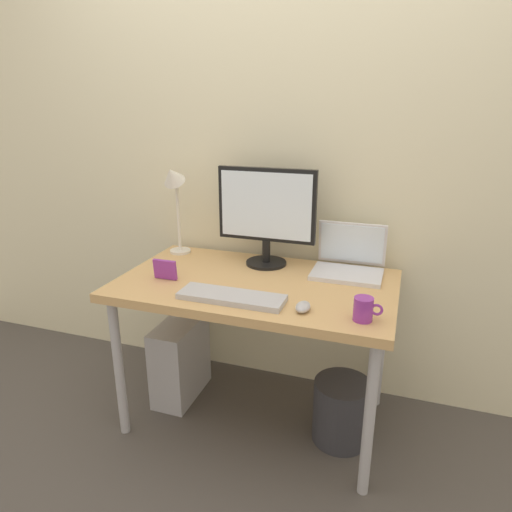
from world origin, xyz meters
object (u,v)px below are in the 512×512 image
mouse (303,307)px  computer_tower (180,359)px  laptop (349,261)px  wastebasket (341,411)px  keyboard (232,297)px  photo_frame (165,269)px  monitor (266,212)px  desk_lamp (174,190)px  desk (256,295)px  coffee_mug (364,309)px

mouse → computer_tower: mouse is taller
laptop → wastebasket: size_ratio=1.07×
computer_tower → keyboard: bearing=-33.6°
keyboard → photo_frame: (-0.37, 0.11, 0.04)m
monitor → computer_tower: bearing=-156.4°
desk_lamp → wastebasket: bearing=-15.0°
monitor → computer_tower: size_ratio=1.15×
desk → desk_lamp: bearing=156.0°
coffee_mug → desk: bearing=154.5°
desk → photo_frame: photo_frame is taller
desk_lamp → desk: bearing=-24.0°
desk → computer_tower: 0.63m
laptop → photo_frame: laptop is taller
wastebasket → coffee_mug: bearing=-70.4°
laptop → desk_lamp: 0.94m
desk → monitor: size_ratio=2.57×
monitor → computer_tower: monitor is taller
desk → desk_lamp: 0.70m
desk → keyboard: (-0.03, -0.22, 0.08)m
desk → coffee_mug: coffee_mug is taller
desk_lamp → mouse: (0.79, -0.46, -0.33)m
desk_lamp → computer_tower: (0.08, -0.18, -0.86)m
laptop → wastebasket: bearing=-80.7°
laptop → photo_frame: 0.85m
desk_lamp → wastebasket: size_ratio=1.61×
laptop → desk_lamp: size_ratio=0.66×
photo_frame → wastebasket: 1.04m
monitor → photo_frame: bearing=-137.4°
coffee_mug → wastebasket: 0.67m
keyboard → computer_tower: keyboard is taller
monitor → laptop: 0.45m
laptop → photo_frame: bearing=-155.3°
desk → computer_tower: size_ratio=2.94×
monitor → laptop: size_ratio=1.50×
desk → mouse: bearing=-40.6°
monitor → keyboard: bearing=-90.5°
monitor → laptop: bearing=2.1°
photo_frame → coffee_mug: bearing=-8.1°
coffee_mug → monitor: bearing=138.3°
wastebasket → desk_lamp: bearing=165.0°
photo_frame → computer_tower: photo_frame is taller
monitor → computer_tower: (-0.41, -0.18, -0.79)m
mouse → keyboard: bearing=178.2°
laptop → coffee_mug: (0.12, -0.48, -0.01)m
mouse → photo_frame: photo_frame is taller
laptop → desk_lamp: (-0.90, -0.01, 0.29)m
desk_lamp → mouse: desk_lamp is taller
keyboard → mouse: (0.30, -0.01, 0.01)m
computer_tower → desk_lamp: bearing=113.8°
desk → photo_frame: 0.43m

